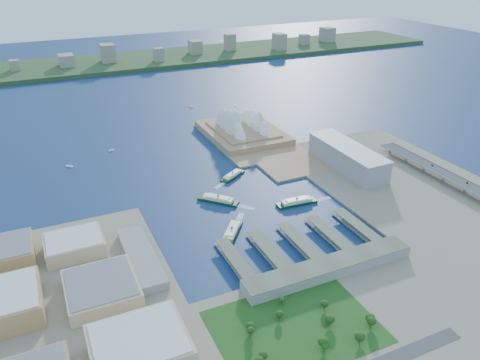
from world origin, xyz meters
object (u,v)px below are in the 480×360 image
opera_house (243,120)px  ferry_d (297,201)px  ferry_a (218,198)px  car_b (467,183)px  ferry_b (233,174)px  toaster_building (347,157)px  car_c (432,165)px  ferry_c (232,230)px

opera_house → ferry_d: bearing=-98.8°
opera_house → ferry_a: 256.37m
ferry_d → car_b: car_b is taller
opera_house → ferry_b: (-87.53, -151.41, -27.34)m
toaster_building → ferry_d: bearing=-153.3°
ferry_a → toaster_building: bearing=-40.2°
opera_house → car_c: bearing=-53.8°
ferry_b → car_c: bearing=35.2°
ferry_c → car_b: (352.41, -40.29, 10.04)m
toaster_building → car_b: size_ratio=43.27×
toaster_building → ferry_b: (-177.53, 48.59, -15.84)m
car_b → ferry_c: bearing=-6.5°
ferry_c → car_c: car_c is taller
opera_house → car_b: bearing=-59.5°
toaster_building → car_c: size_ratio=30.54×
ferry_d → toaster_building: bearing=-59.4°
ferry_b → ferry_c: (-65.88, -146.66, 0.74)m
opera_house → car_c: (199.00, -271.54, -16.41)m
opera_house → ferry_a: bearing=-122.7°
ferry_b → car_b: (286.53, -186.95, 10.78)m
ferry_a → car_c: bearing=-53.5°
ferry_b → ferry_d: ferry_d is taller
opera_house → ferry_c: bearing=-117.2°
ferry_b → car_c: size_ratio=9.71×
ferry_a → car_b: (336.61, -123.68, 9.94)m
ferry_d → opera_house: bearing=-4.9°
car_b → car_c: bearing=-90.0°
ferry_b → ferry_a: bearing=-70.4°
ferry_c → ferry_d: bearing=-125.6°
opera_house → ferry_b: opera_house is taller
ferry_a → car_b: bearing=-64.0°
ferry_d → ferry_b: bearing=25.9°
ferry_c → ferry_d: 116.61m
ferry_b → ferry_c: size_ratio=0.86×
toaster_building → ferry_a: bearing=-176.3°
car_b → toaster_building: bearing=-51.8°
ferry_d → car_b: size_ratio=16.12×
toaster_building → ferry_a: (-227.61, -14.68, -15.00)m
ferry_a → car_b: size_ratio=16.24×
ferry_a → car_c: (336.61, -56.86, 10.09)m
opera_house → ferry_b: 177.02m
opera_house → toaster_building: 219.62m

